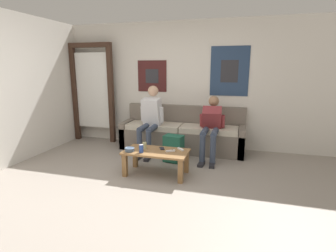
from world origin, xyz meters
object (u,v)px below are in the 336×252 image
at_px(game_controller_near_left, 181,149).
at_px(cell_phone, 162,148).
at_px(person_seated_teen, 211,124).
at_px(drink_can_blue, 141,149).
at_px(game_controller_near_right, 170,151).
at_px(ceramic_bowl, 130,149).
at_px(backpack, 173,149).
at_px(couch, 182,135).
at_px(person_seated_adult, 150,117).
at_px(coffee_table, 156,155).
at_px(pillar_candle, 145,146).

relative_size(game_controller_near_left, cell_phone, 0.83).
distance_m(person_seated_teen, drink_can_blue, 1.50).
bearing_deg(drink_can_blue, person_seated_teen, 52.76).
bearing_deg(game_controller_near_right, ceramic_bowl, -165.74).
relative_size(drink_can_blue, cell_phone, 0.82).
relative_size(backpack, ceramic_bowl, 3.16).
relative_size(couch, cell_phone, 16.21).
distance_m(person_seated_adult, cell_phone, 1.06).
bearing_deg(cell_phone, couch, 88.09).
distance_m(coffee_table, drink_can_blue, 0.27).
xyz_separation_m(pillar_candle, game_controller_near_right, (0.43, -0.02, -0.04)).
height_order(person_seated_adult, game_controller_near_left, person_seated_adult).
relative_size(person_seated_adult, game_controller_near_right, 9.30).
relative_size(game_controller_near_right, cell_phone, 0.92).
height_order(ceramic_bowl, drink_can_blue, drink_can_blue).
height_order(person_seated_adult, ceramic_bowl, person_seated_adult).
distance_m(backpack, cell_phone, 0.52).
height_order(game_controller_near_left, cell_phone, game_controller_near_left).
bearing_deg(person_seated_teen, couch, 152.37).
bearing_deg(coffee_table, backpack, 79.60).
height_order(pillar_candle, cell_phone, pillar_candle).
height_order(ceramic_bowl, game_controller_near_right, ceramic_bowl).
bearing_deg(game_controller_near_left, ceramic_bowl, -158.94).
bearing_deg(pillar_candle, game_controller_near_left, 10.86).
xyz_separation_m(coffee_table, ceramic_bowl, (-0.38, -0.14, 0.11)).
xyz_separation_m(backpack, cell_phone, (-0.06, -0.49, 0.16)).
bearing_deg(person_seated_teen, drink_can_blue, -127.24).
xyz_separation_m(couch, game_controller_near_right, (0.12, -1.34, 0.09)).
xyz_separation_m(person_seated_teen, game_controller_near_right, (-0.49, -1.02, -0.23)).
bearing_deg(person_seated_teen, ceramic_bowl, -132.88).
distance_m(coffee_table, ceramic_bowl, 0.42).
relative_size(drink_can_blue, game_controller_near_left, 0.98).
relative_size(coffee_table, person_seated_teen, 0.89).
distance_m(game_controller_near_left, cell_phone, 0.30).
bearing_deg(game_controller_near_left, coffee_table, -157.28).
distance_m(ceramic_bowl, cell_phone, 0.51).
height_order(backpack, game_controller_near_left, backpack).
bearing_deg(person_seated_adult, game_controller_near_left, -46.89).
xyz_separation_m(coffee_table, drink_can_blue, (-0.19, -0.14, 0.14)).
height_order(couch, cell_phone, couch).
height_order(person_seated_adult, cell_phone, person_seated_adult).
bearing_deg(backpack, cell_phone, -96.48).
bearing_deg(coffee_table, couch, 85.87).
xyz_separation_m(coffee_table, person_seated_adult, (-0.45, 1.00, 0.40)).
relative_size(coffee_table, ceramic_bowl, 6.52).
distance_m(person_seated_teen, game_controller_near_right, 1.16).
distance_m(ceramic_bowl, drink_can_blue, 0.20).
bearing_deg(game_controller_near_right, game_controller_near_left, 44.97).
height_order(couch, person_seated_teen, person_seated_teen).
distance_m(backpack, pillar_candle, 0.69).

